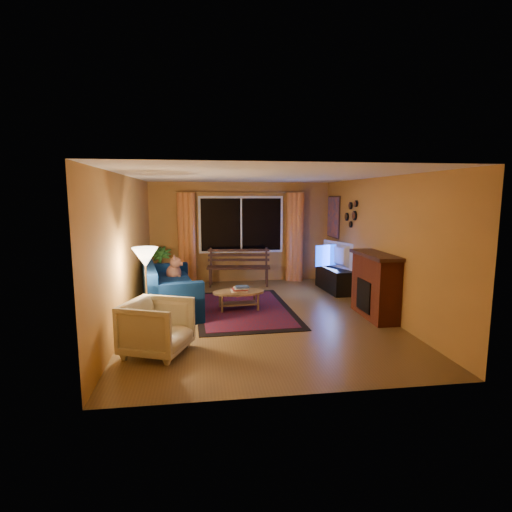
{
  "coord_description": "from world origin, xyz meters",
  "views": [
    {
      "loc": [
        -1.03,
        -6.99,
        2.16
      ],
      "look_at": [
        0.0,
        0.3,
        1.05
      ],
      "focal_mm": 28.0,
      "sensor_mm": 36.0,
      "label": 1
    }
  ],
  "objects": [
    {
      "name": "floor",
      "position": [
        0.0,
        0.0,
        -0.01
      ],
      "size": [
        4.5,
        6.0,
        0.02
      ],
      "primitive_type": "cube",
      "color": "brown",
      "rests_on": "ground"
    },
    {
      "name": "ceiling",
      "position": [
        0.0,
        0.0,
        2.51
      ],
      "size": [
        4.5,
        6.0,
        0.02
      ],
      "primitive_type": "cube",
      "color": "white",
      "rests_on": "ground"
    },
    {
      "name": "wall_back",
      "position": [
        0.0,
        3.01,
        1.25
      ],
      "size": [
        4.5,
        0.02,
        2.5
      ],
      "primitive_type": "cube",
      "color": "#BD843C",
      "rests_on": "ground"
    },
    {
      "name": "wall_left",
      "position": [
        -2.26,
        0.0,
        1.25
      ],
      "size": [
        0.02,
        6.0,
        2.5
      ],
      "primitive_type": "cube",
      "color": "#BD843C",
      "rests_on": "ground"
    },
    {
      "name": "wall_right",
      "position": [
        2.26,
        0.0,
        1.25
      ],
      "size": [
        0.02,
        6.0,
        2.5
      ],
      "primitive_type": "cube",
      "color": "#BD843C",
      "rests_on": "ground"
    },
    {
      "name": "window",
      "position": [
        0.0,
        2.94,
        1.45
      ],
      "size": [
        2.0,
        0.02,
        1.3
      ],
      "primitive_type": "cube",
      "color": "black",
      "rests_on": "wall_back"
    },
    {
      "name": "curtain_rod",
      "position": [
        0.0,
        2.9,
        2.25
      ],
      "size": [
        3.2,
        0.03,
        0.03
      ],
      "primitive_type": "cylinder",
      "rotation": [
        0.0,
        1.57,
        0.0
      ],
      "color": "#BF8C3F",
      "rests_on": "wall_back"
    },
    {
      "name": "curtain_left",
      "position": [
        -1.35,
        2.88,
        1.12
      ],
      "size": [
        0.36,
        0.36,
        2.24
      ],
      "primitive_type": "cylinder",
      "color": "orange",
      "rests_on": "ground"
    },
    {
      "name": "curtain_right",
      "position": [
        1.35,
        2.88,
        1.12
      ],
      "size": [
        0.36,
        0.36,
        2.24
      ],
      "primitive_type": "cylinder",
      "color": "orange",
      "rests_on": "ground"
    },
    {
      "name": "bench",
      "position": [
        -0.12,
        2.47,
        0.23
      ],
      "size": [
        1.55,
        0.62,
        0.45
      ],
      "primitive_type": "cube",
      "rotation": [
        0.0,
        0.0,
        -0.12
      ],
      "color": "black",
      "rests_on": "ground"
    },
    {
      "name": "potted_plant",
      "position": [
        -1.97,
        2.37,
        0.49
      ],
      "size": [
        0.59,
        0.59,
        0.99
      ],
      "primitive_type": "imported",
      "rotation": [
        0.0,
        0.0,
        -0.06
      ],
      "color": "#235B1E",
      "rests_on": "ground"
    },
    {
      "name": "sofa",
      "position": [
        -1.62,
        0.64,
        0.45
      ],
      "size": [
        1.31,
        2.36,
        0.9
      ],
      "primitive_type": "cube",
      "rotation": [
        0.0,
        0.0,
        0.17
      ],
      "color": "#061A42",
      "rests_on": "ground"
    },
    {
      "name": "dog",
      "position": [
        -1.57,
        1.14,
        0.67
      ],
      "size": [
        0.36,
        0.46,
        0.46
      ],
      "primitive_type": null,
      "rotation": [
        0.0,
        0.0,
        0.14
      ],
      "color": "#8C5743",
      "rests_on": "sofa"
    },
    {
      "name": "armchair",
      "position": [
        -1.64,
        -1.59,
        0.41
      ],
      "size": [
        1.0,
        1.03,
        0.83
      ],
      "primitive_type": "imported",
      "rotation": [
        0.0,
        0.0,
        1.19
      ],
      "color": "beige",
      "rests_on": "ground"
    },
    {
      "name": "floor_lamp",
      "position": [
        -1.87,
        -0.73,
        0.68
      ],
      "size": [
        0.3,
        0.3,
        1.36
      ],
      "primitive_type": "cylinder",
      "rotation": [
        0.0,
        0.0,
        0.43
      ],
      "color": "#BF8C3F",
      "rests_on": "ground"
    },
    {
      "name": "rug",
      "position": [
        -0.23,
        0.4,
        0.01
      ],
      "size": [
        1.9,
        2.91,
        0.02
      ],
      "primitive_type": "cube",
      "rotation": [
        0.0,
        0.0,
        0.03
      ],
      "color": "#60090E",
      "rests_on": "ground"
    },
    {
      "name": "coffee_table",
      "position": [
        -0.32,
        0.41,
        0.18
      ],
      "size": [
        1.04,
        1.04,
        0.36
      ],
      "primitive_type": "cylinder",
      "rotation": [
        0.0,
        0.0,
        0.05
      ],
      "color": "#A37D4D",
      "rests_on": "ground"
    },
    {
      "name": "tv_console",
      "position": [
        2.0,
        1.64,
        0.27
      ],
      "size": [
        0.51,
        1.31,
        0.54
      ],
      "primitive_type": "cube",
      "rotation": [
        0.0,
        0.0,
        0.06
      ],
      "color": "black",
      "rests_on": "ground"
    },
    {
      "name": "television",
      "position": [
        2.0,
        1.64,
        0.83
      ],
      "size": [
        0.48,
        1.01,
        0.59
      ],
      "primitive_type": "imported",
      "rotation": [
        0.0,
        0.0,
        1.92
      ],
      "color": "black",
      "rests_on": "tv_console"
    },
    {
      "name": "fireplace",
      "position": [
        2.05,
        -0.4,
        0.55
      ],
      "size": [
        0.4,
        1.2,
        1.1
      ],
      "primitive_type": "cube",
      "color": "maroon",
      "rests_on": "ground"
    },
    {
      "name": "mirror_cluster",
      "position": [
        2.21,
        1.3,
        1.8
      ],
      "size": [
        0.06,
        0.6,
        0.56
      ],
      "primitive_type": null,
      "color": "black",
      "rests_on": "wall_right"
    },
    {
      "name": "painting",
      "position": [
        2.22,
        2.45,
        1.65
      ],
      "size": [
        0.04,
        0.76,
        0.96
      ],
      "primitive_type": "cube",
      "color": "orange",
      "rests_on": "wall_right"
    }
  ]
}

